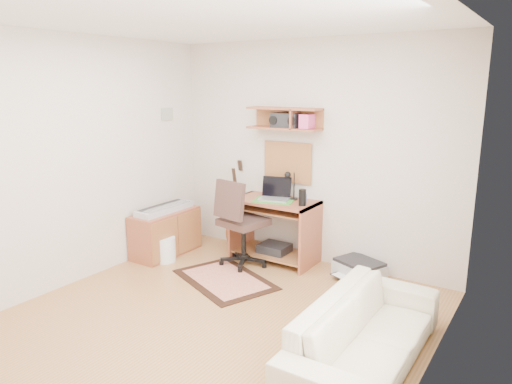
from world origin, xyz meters
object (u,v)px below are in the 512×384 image
Objects in this scene: cabinet at (166,233)px; printer at (359,270)px; task_chair at (244,222)px; desk at (275,230)px; sofa at (366,322)px.

printer is at bearing 14.74° from cabinet.
task_chair is 1.08m from cabinet.
task_chair is (-0.23, -0.33, 0.15)m from desk.
desk is at bearing 48.52° from sofa.
cabinet is 2.40m from printer.
task_chair is 1.17× the size of cabinet.
task_chair is at bearing -125.01° from desk.
printer is at bearing 26.93° from task_chair.
task_chair is at bearing 58.55° from sofa.
desk is at bearing 65.60° from task_chair.
cabinet is 0.51× the size of sofa.
sofa is at bearing -41.48° from desk.
desk reaches higher than sofa.
printer is at bearing 22.38° from sofa.
cabinet reaches higher than printer.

